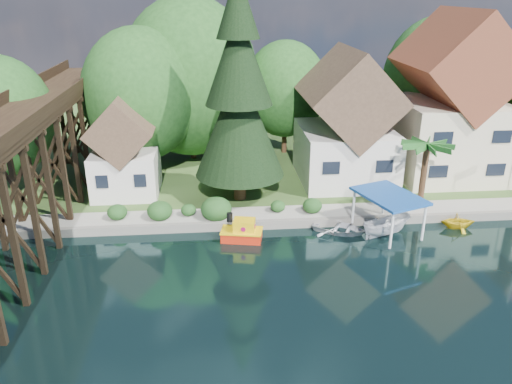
% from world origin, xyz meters
% --- Properties ---
extents(ground, '(140.00, 140.00, 0.00)m').
position_xyz_m(ground, '(0.00, 0.00, 0.00)').
color(ground, black).
rests_on(ground, ground).
extents(bank, '(140.00, 52.00, 0.50)m').
position_xyz_m(bank, '(0.00, 34.00, 0.25)').
color(bank, '#2F491D').
rests_on(bank, ground).
extents(seawall, '(60.00, 0.40, 0.62)m').
position_xyz_m(seawall, '(4.00, 8.00, 0.31)').
color(seawall, slate).
rests_on(seawall, ground).
extents(promenade, '(50.00, 2.60, 0.06)m').
position_xyz_m(promenade, '(6.00, 9.30, 0.53)').
color(promenade, gray).
rests_on(promenade, bank).
extents(trestle_bridge, '(4.12, 44.18, 9.30)m').
position_xyz_m(trestle_bridge, '(-16.00, 5.17, 5.35)').
color(trestle_bridge, black).
rests_on(trestle_bridge, ground).
extents(house_left, '(7.64, 8.64, 11.02)m').
position_xyz_m(house_left, '(7.00, 16.00, 5.14)').
color(house_left, silver).
rests_on(house_left, bank).
extents(house_center, '(8.65, 9.18, 13.89)m').
position_xyz_m(house_center, '(16.00, 16.50, 6.42)').
color(house_center, beige).
rests_on(house_center, bank).
extents(shed, '(5.09, 5.40, 7.85)m').
position_xyz_m(shed, '(-11.00, 14.50, 3.83)').
color(shed, silver).
rests_on(shed, bank).
extents(bg_trees, '(49.90, 13.30, 10.57)m').
position_xyz_m(bg_trees, '(1.00, 21.25, 7.29)').
color(bg_trees, '#382314').
rests_on(bg_trees, bank).
extents(shrubs, '(15.76, 2.47, 1.70)m').
position_xyz_m(shrubs, '(-4.60, 9.26, 1.23)').
color(shrubs, '#194217').
rests_on(shrubs, bank).
extents(conifer, '(6.75, 6.75, 16.62)m').
position_xyz_m(conifer, '(-2.09, 12.48, 8.50)').
color(conifer, '#382314').
rests_on(conifer, bank).
extents(palm_tree, '(4.89, 4.89, 5.24)m').
position_xyz_m(palm_tree, '(11.34, 9.81, 5.08)').
color(palm_tree, '#382314').
rests_on(palm_tree, bank).
extents(tugboat, '(2.98, 2.00, 1.99)m').
position_xyz_m(tugboat, '(-2.31, 6.43, 0.60)').
color(tugboat, red).
rests_on(tugboat, ground).
extents(boat_white_a, '(4.51, 4.01, 0.77)m').
position_xyz_m(boat_white_a, '(4.49, 7.01, 0.39)').
color(boat_white_a, white).
rests_on(boat_white_a, ground).
extents(boat_canopy, '(4.62, 5.50, 3.02)m').
position_xyz_m(boat_canopy, '(7.53, 6.26, 1.29)').
color(boat_canopy, silver).
rests_on(boat_canopy, ground).
extents(boat_yellow, '(2.55, 2.25, 1.25)m').
position_xyz_m(boat_yellow, '(12.97, 6.91, 0.62)').
color(boat_yellow, yellow).
rests_on(boat_yellow, ground).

